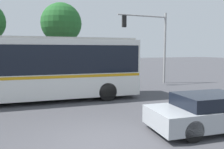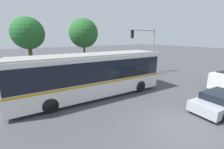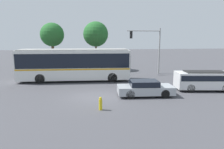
{
  "view_description": "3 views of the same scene",
  "coord_description": "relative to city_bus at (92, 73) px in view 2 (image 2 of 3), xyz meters",
  "views": [
    {
      "loc": [
        -1.9,
        -6.03,
        2.73
      ],
      "look_at": [
        2.37,
        4.9,
        1.47
      ],
      "focal_mm": 35.5,
      "sensor_mm": 36.0,
      "label": 1
    },
    {
      "loc": [
        -6.89,
        -3.71,
        4.67
      ],
      "look_at": [
        -0.31,
        5.81,
        1.78
      ],
      "focal_mm": 24.1,
      "sensor_mm": 36.0,
      "label": 2
    },
    {
      "loc": [
        -0.93,
        -15.69,
        4.54
      ],
      "look_at": [
        1.79,
        2.56,
        1.3
      ],
      "focal_mm": 32.96,
      "sensor_mm": 36.0,
      "label": 3
    }
  ],
  "objects": [
    {
      "name": "ground_plane",
      "position": [
        1.67,
        -6.59,
        -1.95
      ],
      "size": [
        140.0,
        140.0,
        0.0
      ],
      "primitive_type": "plane",
      "color": "#444449"
    },
    {
      "name": "city_bus",
      "position": [
        0.0,
        0.0,
        0.0
      ],
      "size": [
        11.88,
        3.35,
        3.43
      ],
      "rotation": [
        0.0,
        0.0,
        -0.06
      ],
      "color": "silver",
      "rests_on": "ground"
    },
    {
      "name": "sedan_foreground",
      "position": [
        5.72,
        -6.86,
        -1.34
      ],
      "size": [
        4.54,
        2.15,
        1.25
      ],
      "rotation": [
        0.0,
        0.0,
        -0.08
      ],
      "color": "#9EA3A8",
      "rests_on": "ground"
    },
    {
      "name": "traffic_light_pole",
      "position": [
        9.55,
        3.18,
        1.88
      ],
      "size": [
        4.39,
        0.24,
        5.83
      ],
      "rotation": [
        0.0,
        0.0,
        3.14
      ],
      "color": "gray",
      "rests_on": "ground"
    },
    {
      "name": "flowering_hedge",
      "position": [
        0.38,
        3.66,
        -1.1
      ],
      "size": [
        7.78,
        1.14,
        1.73
      ],
      "color": "#286028",
      "rests_on": "ground"
    },
    {
      "name": "street_tree_left",
      "position": [
        -3.23,
        7.91,
        3.07
      ],
      "size": [
        3.3,
        3.3,
        6.72
      ],
      "color": "brown",
      "rests_on": "ground"
    },
    {
      "name": "street_tree_centre",
      "position": [
        2.85,
        7.59,
        3.18
      ],
      "size": [
        3.57,
        3.57,
        6.93
      ],
      "color": "brown",
      "rests_on": "ground"
    }
  ]
}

